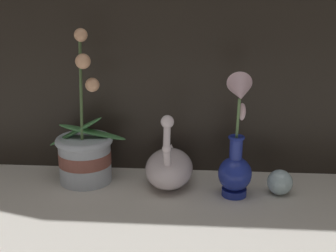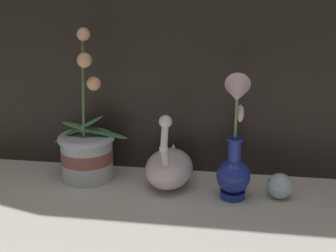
{
  "view_description": "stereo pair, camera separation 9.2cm",
  "coord_description": "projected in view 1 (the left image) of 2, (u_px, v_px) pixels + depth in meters",
  "views": [
    {
      "loc": [
        0.07,
        -1.07,
        0.55
      ],
      "look_at": [
        -0.01,
        0.11,
        0.17
      ],
      "focal_mm": 50.0,
      "sensor_mm": 36.0,
      "label": 1
    },
    {
      "loc": [
        0.16,
        -1.06,
        0.55
      ],
      "look_at": [
        -0.01,
        0.11,
        0.17
      ],
      "focal_mm": 50.0,
      "sensor_mm": 36.0,
      "label": 2
    }
  ],
  "objects": [
    {
      "name": "ground_plane",
      "position": [
        170.0,
        203.0,
        1.19
      ],
      "size": [
        2.8,
        2.8,
        0.0
      ],
      "primitive_type": "plane",
      "color": "beige"
    },
    {
      "name": "orchid_potted_plant",
      "position": [
        85.0,
        152.0,
        1.29
      ],
      "size": [
        0.23,
        0.16,
        0.42
      ],
      "color": "#B2BCCC",
      "rests_on": "ground_plane"
    },
    {
      "name": "swan_figurine",
      "position": [
        169.0,
        166.0,
        1.28
      ],
      "size": [
        0.13,
        0.22,
        0.22
      ],
      "color": "white",
      "rests_on": "ground_plane"
    },
    {
      "name": "blue_vase",
      "position": [
        236.0,
        153.0,
        1.18
      ],
      "size": [
        0.09,
        0.13,
        0.33
      ],
      "color": "navy",
      "rests_on": "ground_plane"
    },
    {
      "name": "glass_sphere",
      "position": [
        280.0,
        182.0,
        1.22
      ],
      "size": [
        0.07,
        0.07,
        0.07
      ],
      "color": "silver",
      "rests_on": "ground_plane"
    }
  ]
}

